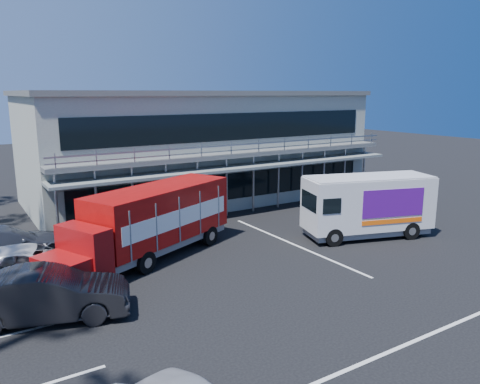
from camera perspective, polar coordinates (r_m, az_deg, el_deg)
ground at (r=19.53m, az=7.44°, el=-9.67°), size 120.00×120.00×0.00m
building at (r=32.55m, az=-5.22°, el=5.75°), size 22.40×12.00×7.30m
red_truck at (r=20.67m, az=-10.94°, el=-3.54°), size 9.38×5.81×3.14m
white_van at (r=24.36m, az=15.30°, el=-1.53°), size 6.76×4.01×3.13m
parked_car_b at (r=16.51m, az=-22.47°, el=-11.53°), size 5.44×3.33×1.69m
parked_car_c at (r=19.50m, az=-24.14°, el=-8.28°), size 6.06×3.97×1.55m
parked_car_d at (r=22.47m, az=-26.82°, el=-5.80°), size 5.72×2.60×1.62m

